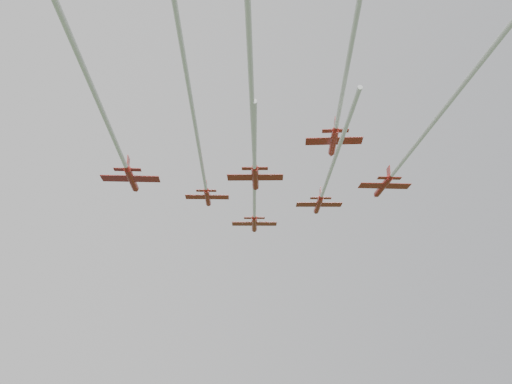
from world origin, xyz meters
name	(u,v)px	position (x,y,z in m)	size (l,w,h in m)	color
jet_lead	(254,202)	(4.69, -0.91, 51.00)	(24.69, 53.32, 2.70)	red
jet_row2_left	(201,159)	(-8.74, -11.00, 53.30)	(26.77, 62.13, 2.44)	red
jet_row2_right	(326,184)	(12.22, -13.49, 51.24)	(20.75, 44.86, 2.50)	red
jet_row3_left	(114,139)	(-22.94, -15.63, 52.14)	(24.64, 60.24, 2.86)	red
jet_row3_mid	(254,146)	(-4.97, -23.46, 51.00)	(23.80, 49.19, 2.67)	red
jet_row3_right	(406,158)	(16.96, -28.51, 50.93)	(19.78, 48.78, 2.52)	red
jet_row4_right	(340,107)	(2.96, -33.54, 53.76)	(22.88, 43.56, 2.51)	red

